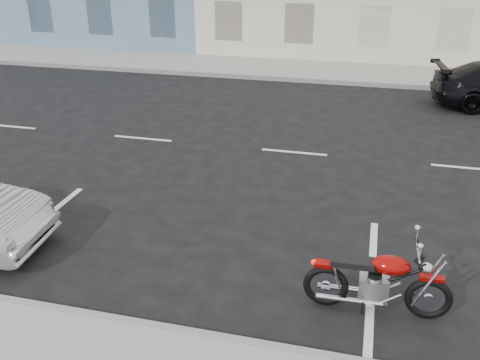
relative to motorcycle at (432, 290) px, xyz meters
name	(u,v)px	position (x,y,z in m)	size (l,w,h in m)	color
ground	(378,160)	(-0.77, 5.76, -0.46)	(120.00, 120.00, 0.00)	black
sidewalk_far	(254,67)	(-5.77, 14.46, -0.39)	(80.00, 3.40, 0.15)	gray
curb_near	(6,303)	(-5.77, -1.24, -0.38)	(80.00, 0.12, 0.16)	gray
curb_far	(244,77)	(-5.77, 12.76, -0.38)	(80.00, 0.12, 0.16)	gray
motorcycle	(432,290)	(0.00, 0.00, 0.00)	(2.02, 0.67, 1.01)	black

